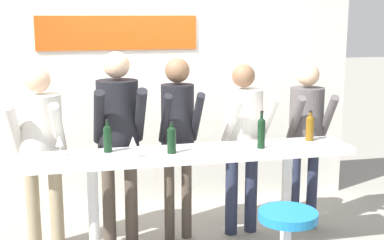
{
  "coord_description": "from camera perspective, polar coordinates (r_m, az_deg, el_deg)",
  "views": [
    {
      "loc": [
        -1.01,
        -4.31,
        2.17
      ],
      "look_at": [
        0.0,
        0.07,
        1.27
      ],
      "focal_mm": 50.0,
      "sensor_mm": 36.0,
      "label": 1
    }
  ],
  "objects": [
    {
      "name": "bar_stool",
      "position": [
        4.31,
        10.12,
        -12.31
      ],
      "size": [
        0.48,
        0.48,
        0.67
      ],
      "color": "silver",
      "rests_on": "ground_plane"
    },
    {
      "name": "wine_bottle_2",
      "position": [
        4.65,
        7.41,
        -1.22
      ],
      "size": [
        0.07,
        0.07,
        0.33
      ],
      "color": "black",
      "rests_on": "tasting_table"
    },
    {
      "name": "back_wall",
      "position": [
        5.95,
        -3.17,
        4.37
      ],
      "size": [
        4.38,
        0.12,
        2.89
      ],
      "color": "silver",
      "rests_on": "ground_plane"
    },
    {
      "name": "person_center_right",
      "position": [
        5.41,
        12.09,
        -0.82
      ],
      "size": [
        0.43,
        0.55,
        1.69
      ],
      "rotation": [
        0.0,
        0.0,
        -0.1
      ],
      "color": "#23283D",
      "rests_on": "ground_plane"
    },
    {
      "name": "tasting_table",
      "position": [
        4.62,
        0.21,
        -5.18
      ],
      "size": [
        2.78,
        0.49,
        1.02
      ],
      "color": "white",
      "rests_on": "ground_plane"
    },
    {
      "name": "wine_glass_0",
      "position": [
        4.49,
        -13.94,
        -2.21
      ],
      "size": [
        0.07,
        0.07,
        0.18
      ],
      "color": "silver",
      "rests_on": "tasting_table"
    },
    {
      "name": "person_center",
      "position": [
        5.2,
        5.45,
        -1.22
      ],
      "size": [
        0.5,
        0.58,
        1.69
      ],
      "rotation": [
        0.0,
        0.0,
        0.1
      ],
      "color": "#23283D",
      "rests_on": "ground_plane"
    },
    {
      "name": "person_far_left",
      "position": [
        4.97,
        -15.82,
        -2.11
      ],
      "size": [
        0.51,
        0.6,
        1.7
      ],
      "rotation": [
        0.0,
        0.0,
        -0.16
      ],
      "color": "gray",
      "rests_on": "ground_plane"
    },
    {
      "name": "person_center_left",
      "position": [
        5.02,
        -1.52,
        -0.78
      ],
      "size": [
        0.37,
        0.51,
        1.76
      ],
      "rotation": [
        0.0,
        0.0,
        0.0
      ],
      "color": "#473D33",
      "rests_on": "ground_plane"
    },
    {
      "name": "person_left",
      "position": [
        4.9,
        -7.88,
        -0.88
      ],
      "size": [
        0.45,
        0.57,
        1.84
      ],
      "rotation": [
        0.0,
        0.0,
        0.01
      ],
      "color": "#473D33",
      "rests_on": "ground_plane"
    },
    {
      "name": "wine_bottle_0",
      "position": [
        5.01,
        12.47,
        -0.71
      ],
      "size": [
        0.07,
        0.07,
        0.28
      ],
      "color": "brown",
      "rests_on": "tasting_table"
    },
    {
      "name": "wine_glass_2",
      "position": [
        4.61,
        5.29,
        -1.57
      ],
      "size": [
        0.07,
        0.07,
        0.18
      ],
      "color": "silver",
      "rests_on": "tasting_table"
    },
    {
      "name": "wine_bottle_3",
      "position": [
        4.45,
        -2.19,
        -1.98
      ],
      "size": [
        0.08,
        0.08,
        0.27
      ],
      "color": "black",
      "rests_on": "tasting_table"
    },
    {
      "name": "wine_bottle_1",
      "position": [
        4.54,
        -8.99,
        -1.81
      ],
      "size": [
        0.07,
        0.07,
        0.28
      ],
      "color": "black",
      "rests_on": "tasting_table"
    },
    {
      "name": "wine_glass_1",
      "position": [
        4.34,
        -6.32,
        -2.41
      ],
      "size": [
        0.07,
        0.07,
        0.18
      ],
      "color": "silver",
      "rests_on": "tasting_table"
    }
  ]
}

